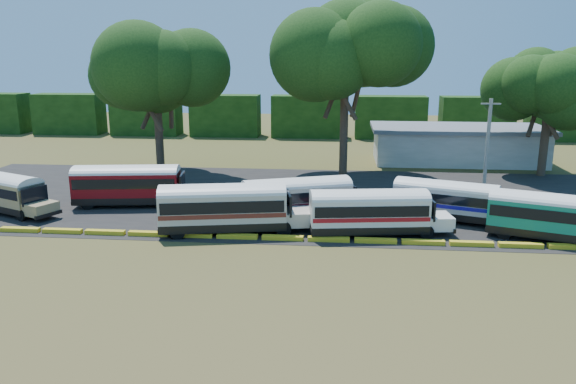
# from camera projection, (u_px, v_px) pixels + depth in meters

# --- Properties ---
(ground) EXTENTS (160.00, 160.00, 0.00)m
(ground) POSITION_uv_depth(u_px,v_px,m) (258.00, 244.00, 35.73)
(ground) COLOR #3E4918
(ground) RESTS_ON ground
(asphalt_strip) EXTENTS (64.00, 24.00, 0.02)m
(asphalt_strip) POSITION_uv_depth(u_px,v_px,m) (291.00, 198.00, 47.23)
(asphalt_strip) COLOR black
(asphalt_strip) RESTS_ON ground
(curb) EXTENTS (53.70, 0.45, 0.30)m
(curb) POSITION_uv_depth(u_px,v_px,m) (260.00, 237.00, 36.66)
(curb) COLOR gold
(curb) RESTS_ON ground
(terminal_building) EXTENTS (19.00, 9.00, 4.00)m
(terminal_building) POSITION_uv_depth(u_px,v_px,m) (457.00, 144.00, 62.54)
(terminal_building) COLOR silver
(terminal_building) RESTS_ON ground
(treeline_backdrop) EXTENTS (130.00, 4.00, 6.00)m
(treeline_backdrop) POSITION_uv_depth(u_px,v_px,m) (307.00, 116.00, 81.40)
(treeline_backdrop) COLOR black
(treeline_backdrop) RESTS_ON ground
(bus_beige) EXTENTS (9.29, 5.85, 3.02)m
(bus_beige) POSITION_uv_depth(u_px,v_px,m) (3.00, 190.00, 42.74)
(bus_beige) COLOR black
(bus_beige) RESTS_ON ground
(bus_red) EXTENTS (10.28, 3.89, 3.30)m
(bus_red) POSITION_uv_depth(u_px,v_px,m) (130.00, 183.00, 44.39)
(bus_red) COLOR black
(bus_red) RESTS_ON ground
(bus_cream_west) EXTENTS (10.59, 4.52, 3.39)m
(bus_cream_west) POSITION_uv_depth(u_px,v_px,m) (226.00, 205.00, 37.63)
(bus_cream_west) COLOR black
(bus_cream_west) RESTS_ON ground
(bus_cream_east) EXTENTS (9.73, 5.47, 3.13)m
(bus_cream_east) POSITION_uv_depth(u_px,v_px,m) (300.00, 196.00, 40.64)
(bus_cream_east) COLOR black
(bus_cream_east) RESTS_ON ground
(bus_white_red) EXTENTS (9.74, 3.71, 3.12)m
(bus_white_red) POSITION_uv_depth(u_px,v_px,m) (372.00, 210.00, 37.18)
(bus_white_red) COLOR black
(bus_white_red) RESTS_ON ground
(bus_white_blue) EXTENTS (9.10, 5.04, 2.92)m
(bus_white_blue) POSITION_uv_depth(u_px,v_px,m) (448.00, 198.00, 40.52)
(bus_white_blue) COLOR black
(bus_white_blue) RESTS_ON ground
(bus_teal) EXTENTS (9.71, 5.45, 3.12)m
(bus_teal) POSITION_uv_depth(u_px,v_px,m) (556.00, 214.00, 35.95)
(bus_teal) COLOR black
(bus_teal) RESTS_ON ground
(tree_west) EXTENTS (10.96, 10.96, 14.16)m
(tree_west) POSITION_uv_depth(u_px,v_px,m) (156.00, 72.00, 54.19)
(tree_west) COLOR #35251A
(tree_west) RESTS_ON ground
(tree_center) EXTENTS (11.66, 11.66, 16.90)m
(tree_center) POSITION_uv_depth(u_px,v_px,m) (346.00, 46.00, 53.14)
(tree_center) COLOR #35251A
(tree_center) RESTS_ON ground
(tree_east) EXTENTS (8.48, 8.48, 11.84)m
(tree_east) POSITION_uv_depth(u_px,v_px,m) (550.00, 87.00, 53.91)
(tree_east) COLOR #35251A
(tree_east) RESTS_ON ground
(utility_pole) EXTENTS (1.60, 0.30, 8.24)m
(utility_pole) POSITION_uv_depth(u_px,v_px,m) (487.00, 147.00, 46.83)
(utility_pole) COLOR gray
(utility_pole) RESTS_ON ground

